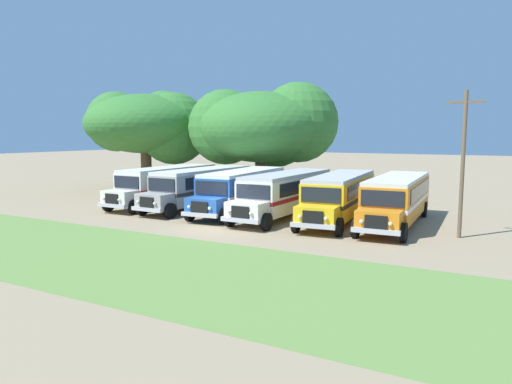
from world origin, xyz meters
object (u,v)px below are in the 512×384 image
parked_bus_slot_2 (242,189)px  parked_bus_slot_3 (286,192)px  parked_bus_slot_0 (167,183)px  parked_bus_slot_5 (397,198)px  broad_shade_tree (265,127)px  utility_pole (463,160)px  secondary_tree (150,124)px  parked_bus_slot_1 (201,186)px  parked_bus_slot_4 (340,195)px

parked_bus_slot_2 → parked_bus_slot_3: same height
parked_bus_slot_0 → parked_bus_slot_5: (17.35, 0.02, 0.00)m
parked_bus_slot_2 → parked_bus_slot_0: bearing=-96.3°
parked_bus_slot_0 → broad_shade_tree: broad_shade_tree is taller
parked_bus_slot_5 → utility_pole: (3.73, -2.28, 2.44)m
parked_bus_slot_2 → secondary_tree: secondary_tree is taller
parked_bus_slot_3 → secondary_tree: bearing=-114.0°
secondary_tree → utility_pole: 31.41m
secondary_tree → utility_pole: secondary_tree is taller
parked_bus_slot_1 → parked_bus_slot_3: (7.04, -0.45, 0.00)m
utility_pole → parked_bus_slot_4: bearing=163.9°
parked_bus_slot_3 → parked_bus_slot_5: 7.02m
parked_bus_slot_0 → parked_bus_slot_1: size_ratio=1.00×
secondary_tree → utility_pole: bearing=-19.1°
parked_bus_slot_2 → parked_bus_slot_5: (10.52, 0.24, 0.00)m
broad_shade_tree → utility_pole: bearing=-33.7°
parked_bus_slot_4 → parked_bus_slot_5: size_ratio=1.01×
parked_bus_slot_0 → parked_bus_slot_3: size_ratio=1.00×
parked_bus_slot_2 → parked_bus_slot_3: 3.54m
parked_bus_slot_1 → parked_bus_slot_4: 10.57m
parked_bus_slot_4 → broad_shade_tree: size_ratio=0.85×
broad_shade_tree → secondary_tree: size_ratio=1.08×
parked_bus_slot_2 → secondary_tree: size_ratio=0.91×
parked_bus_slot_1 → broad_shade_tree: (0.15, 9.64, 4.38)m
broad_shade_tree → parked_bus_slot_5: bearing=-34.3°
parked_bus_slot_4 → utility_pole: (7.19, -2.08, 2.44)m
parked_bus_slot_1 → broad_shade_tree: size_ratio=0.84×
parked_bus_slot_1 → parked_bus_slot_2: size_ratio=0.99×
parked_bus_slot_3 → parked_bus_slot_4: same height
parked_bus_slot_0 → parked_bus_slot_2: (6.83, -0.22, 0.00)m
parked_bus_slot_1 → parked_bus_slot_5: bearing=91.9°
parked_bus_slot_2 → parked_bus_slot_4: same height
utility_pole → secondary_tree: bearing=160.9°
parked_bus_slot_2 → broad_shade_tree: broad_shade_tree is taller
parked_bus_slot_0 → parked_bus_slot_3: (10.35, -0.59, 0.00)m
parked_bus_slot_1 → parked_bus_slot_2: (3.52, -0.07, 0.00)m
parked_bus_slot_1 → parked_bus_slot_4: (10.57, -0.04, 0.00)m
parked_bus_slot_0 → parked_bus_slot_3: same height
broad_shade_tree → parked_bus_slot_0: bearing=-110.0°
secondary_tree → parked_bus_slot_0: bearing=-43.3°
parked_bus_slot_1 → parked_bus_slot_5: size_ratio=1.00×
broad_shade_tree → secondary_tree: bearing=-172.9°
secondary_tree → parked_bus_slot_2: bearing=-28.2°
parked_bus_slot_4 → broad_shade_tree: broad_shade_tree is taller
parked_bus_slot_3 → parked_bus_slot_5: same height
parked_bus_slot_2 → secondary_tree: 18.05m
parked_bus_slot_4 → parked_bus_slot_3: bearing=-88.7°
parked_bus_slot_3 → parked_bus_slot_4: (3.53, 0.41, 0.00)m
parked_bus_slot_0 → parked_bus_slot_3: bearing=86.5°
parked_bus_slot_3 → broad_shade_tree: broad_shade_tree is taller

